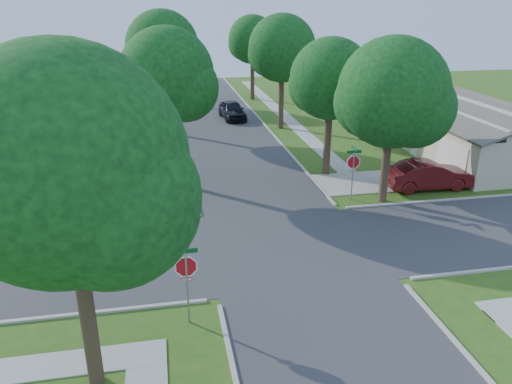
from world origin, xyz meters
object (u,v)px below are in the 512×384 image
object	(u,v)px
car_curb_east	(232,110)
tree_w_mid	(163,51)
stop_sign_sw	(186,270)
tree_e_far	(253,42)
tree_ne_corner	(393,98)
house_ne_far	(370,90)
tree_e_mid	(283,52)
tree_w_far	(161,48)
house_ne_near	(474,134)
stop_sign_ne	(353,164)
car_curb_west	(176,85)
tree_sw_corner	(70,176)
car_driveway	(428,175)
house_nw_far	(45,95)
tree_e_near	(331,83)
tree_w_near	(168,79)

from	to	relation	value
car_curb_east	tree_w_mid	bearing A→B (deg)	-149.21
stop_sign_sw	tree_e_far	bearing A→B (deg)	76.27
tree_ne_corner	house_ne_far	world-z (taller)	tree_ne_corner
tree_e_mid	tree_w_mid	distance (m)	9.40
tree_e_far	tree_w_far	world-z (taller)	tree_e_far
house_ne_near	car_curb_east	bearing A→B (deg)	136.25
tree_ne_corner	house_ne_far	xyz separation A→B (m)	(9.63, 24.79, -4.08)
stop_sign_ne	car_curb_west	world-z (taller)	stop_sign_ne
tree_w_far	tree_sw_corner	size ratio (longest dim) A/B	0.84
house_ne_far	stop_sign_ne	bearing A→B (deg)	-114.93
stop_sign_ne	car_curb_east	xyz separation A→B (m)	(-3.50, 20.46, -1.23)
stop_sign_ne	tree_w_mid	xyz separation A→B (m)	(-9.34, 16.31, 4.46)
tree_w_far	stop_sign_sw	bearing A→B (deg)	-90.07
tree_e_mid	tree_w_far	bearing A→B (deg)	125.90
tree_e_mid	car_driveway	size ratio (longest dim) A/B	1.85
house_ne_far	house_nw_far	bearing A→B (deg)	174.64
tree_ne_corner	car_curb_west	size ratio (longest dim) A/B	1.87
house_ne_far	house_nw_far	xyz separation A→B (m)	(-31.98, 3.00, 0.00)
house_ne_near	car_curb_east	size ratio (longest dim) A/B	2.89
tree_sw_corner	tree_e_mid	bearing A→B (deg)	66.47
tree_e_near	house_ne_far	size ratio (longest dim) A/B	0.61
house_ne_near	tree_e_mid	bearing A→B (deg)	138.30
tree_w_near	house_nw_far	size ratio (longest dim) A/B	0.66
house_ne_far	tree_sw_corner	bearing A→B (deg)	-123.06
tree_e_mid	house_ne_far	xyz separation A→B (m)	(11.23, 7.99, -4.74)
house_ne_far	stop_sign_sw	bearing A→B (deg)	-121.55
tree_w_mid	house_ne_near	xyz separation A→B (m)	(20.63, -10.01, -4.97)
tree_e_far	house_ne_near	xyz separation A→B (m)	(11.24, -23.01, -4.46)
tree_e_mid	tree_e_far	xyz separation A→B (m)	(-0.00, 13.00, -0.27)
stop_sign_sw	tree_w_mid	size ratio (longest dim) A/B	0.31
tree_sw_corner	car_curb_west	xyz separation A→B (m)	(4.24, 47.83, -5.59)
tree_ne_corner	house_nw_far	xyz separation A→B (m)	(-22.35, 27.79, -4.08)
house_ne_far	car_curb_west	distance (m)	22.57
stop_sign_sw	car_curb_west	world-z (taller)	stop_sign_sw
stop_sign_ne	house_ne_near	world-z (taller)	house_ne_near
stop_sign_ne	tree_e_mid	distance (m)	16.84
stop_sign_ne	tree_w_mid	world-z (taller)	tree_w_mid
tree_w_near	car_driveway	xyz separation A→B (m)	(14.27, -3.51, -5.29)
tree_e_near	tree_ne_corner	world-z (taller)	tree_ne_corner
stop_sign_sw	house_nw_far	distance (m)	38.40
stop_sign_ne	house_ne_far	distance (m)	26.80
house_ne_far	car_curb_west	world-z (taller)	house_ne_far
house_ne_near	stop_sign_ne	bearing A→B (deg)	-150.86
stop_sign_sw	stop_sign_ne	bearing A→B (deg)	45.00
stop_sign_ne	tree_w_far	size ratio (longest dim) A/B	0.37
tree_w_far	house_nw_far	bearing A→B (deg)	-169.95
stop_sign_ne	tree_w_near	world-z (taller)	tree_w_near
tree_w_mid	car_driveway	world-z (taller)	tree_w_mid
tree_ne_corner	car_curb_east	world-z (taller)	tree_ne_corner
tree_ne_corner	car_driveway	size ratio (longest dim) A/B	1.74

